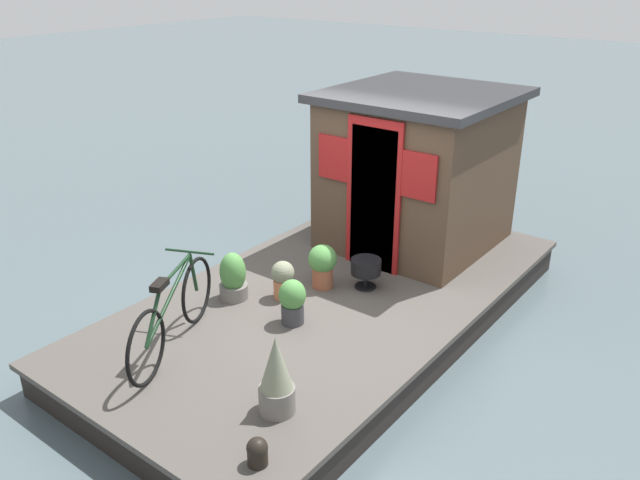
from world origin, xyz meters
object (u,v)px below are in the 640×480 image
potted_plant_geranium (283,278)px  houseboat_cabin (417,169)px  potted_plant_mint (292,301)px  potted_plant_sage (233,278)px  charcoal_grill (366,268)px  bicycle (173,313)px  potted_plant_fern (323,264)px  potted_plant_ivy (276,377)px  mooring_bollard (257,452)px

potted_plant_geranium → houseboat_cabin: bearing=-8.9°
potted_plant_mint → potted_plant_sage: size_ratio=0.90×
houseboat_cabin → charcoal_grill: houseboat_cabin is taller
bicycle → potted_plant_fern: bearing=-10.5°
potted_plant_ivy → mooring_bollard: 0.66m
potted_plant_fern → mooring_bollard: 2.84m
potted_plant_mint → mooring_bollard: potted_plant_mint is taller
potted_plant_mint → potted_plant_ivy: 1.40m
houseboat_cabin → charcoal_grill: size_ratio=6.28×
mooring_bollard → potted_plant_mint: bearing=32.5°
potted_plant_geranium → potted_plant_sage: bearing=128.6°
charcoal_grill → mooring_bollard: (-2.78, -0.92, -0.13)m
potted_plant_fern → bicycle: bearing=169.5°
houseboat_cabin → potted_plant_sage: houseboat_cabin is taller
potted_plant_mint → charcoal_grill: (1.09, -0.15, -0.01)m
potted_plant_geranium → charcoal_grill: 0.94m
potted_plant_sage → potted_plant_fern: bearing=-37.2°
mooring_bollard → potted_plant_geranium: bearing=36.3°
houseboat_cabin → potted_plant_sage: size_ratio=4.06×
potted_plant_mint → potted_plant_geranium: potted_plant_mint is taller
potted_plant_mint → charcoal_grill: 1.10m
potted_plant_sage → charcoal_grill: 1.47m
bicycle → potted_plant_mint: bearing=-29.4°
houseboat_cabin → mooring_bollard: houseboat_cabin is taller
potted_plant_fern → potted_plant_mint: (-0.81, -0.24, -0.03)m
potted_plant_mint → potted_plant_ivy: potted_plant_ivy is taller
potted_plant_sage → charcoal_grill: (1.07, -1.00, 0.00)m
bicycle → potted_plant_geranium: bearing=-6.5°
bicycle → mooring_bollard: bearing=-111.9°
potted_plant_mint → mooring_bollard: (-1.70, -1.08, -0.14)m
potted_plant_ivy → charcoal_grill: 2.33m
potted_plant_sage → potted_plant_ivy: (-1.16, -1.64, 0.09)m
potted_plant_sage → potted_plant_ivy: 2.01m
houseboat_cabin → potted_plant_fern: bearing=174.8°
potted_plant_sage → potted_plant_ivy: bearing=-125.4°
bicycle → potted_plant_geranium: 1.39m
potted_plant_geranium → mooring_bollard: size_ratio=1.88×
bicycle → potted_plant_fern: (1.84, -0.34, -0.10)m
potted_plant_sage → potted_plant_geranium: bearing=-51.4°
potted_plant_mint → potted_plant_ivy: size_ratio=0.68×
houseboat_cabin → mooring_bollard: size_ratio=9.51×
potted_plant_sage → potted_plant_mint: bearing=-90.9°
houseboat_cabin → potted_plant_mint: (-2.55, -0.08, -0.73)m
bicycle → potted_plant_geranium: (1.38, -0.16, -0.15)m
houseboat_cabin → potted_plant_mint: 2.65m
houseboat_cabin → potted_plant_fern: size_ratio=4.28×
houseboat_cabin → potted_plant_sage: 2.75m
bicycle → mooring_bollard: bicycle is taller
bicycle → charcoal_grill: bicycle is taller
potted_plant_sage → mooring_bollard: 2.58m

